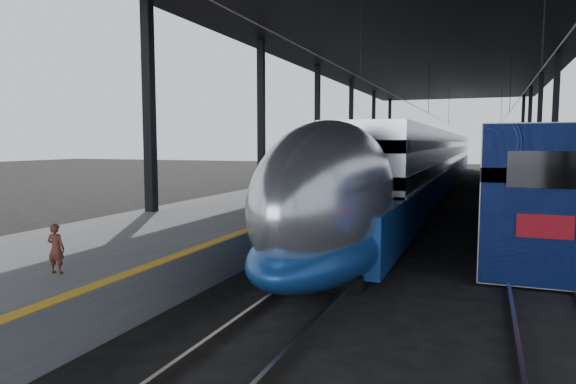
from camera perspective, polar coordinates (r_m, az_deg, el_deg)
The scene contains 8 objects.
ground at distance 12.63m, azimuth -6.57°, elevation -10.70°, with size 160.00×160.00×0.00m, color black.
platform at distance 32.21m, azimuth 4.42°, elevation 0.10°, with size 6.00×80.00×1.00m, color #4C4C4F.
yellow_strip at distance 31.49m, azimuth 9.32°, elevation 0.84°, with size 0.30×80.00×0.01m, color orange.
rails at distance 30.95m, azimuth 18.76°, elevation -1.18°, with size 6.52×80.00×0.16m.
canopy at distance 31.47m, azimuth 14.37°, elevation 15.57°, with size 18.00×75.00×9.47m.
tgv_train at distance 40.33m, azimuth 15.83°, elevation 3.09°, with size 2.95×65.20×4.23m.
second_train at distance 40.52m, azimuth 22.94°, elevation 2.94°, with size 2.90×56.05×3.99m.
child at distance 10.89m, azimuth -24.38°, elevation -5.74°, with size 0.35×0.23×0.97m, color #4B2119.
Camera 1 is at (5.65, -10.74, 3.51)m, focal length 32.00 mm.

